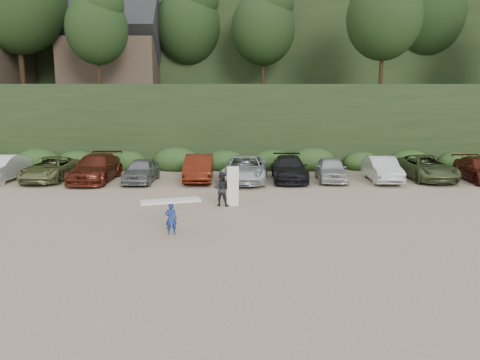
{
  "coord_description": "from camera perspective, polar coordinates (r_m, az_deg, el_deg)",
  "views": [
    {
      "loc": [
        -1.21,
        -18.37,
        5.11
      ],
      "look_at": [
        -0.99,
        3.0,
        1.3
      ],
      "focal_mm": 35.0,
      "sensor_mm": 36.0,
      "label": 1
    }
  ],
  "objects": [
    {
      "name": "parked_cars",
      "position": [
        28.7,
        -0.32,
        1.38
      ],
      "size": [
        37.25,
        6.22,
        1.63
      ],
      "color": "#999A9E",
      "rests_on": "ground"
    },
    {
      "name": "child_surfer",
      "position": [
        17.71,
        -8.43,
        -3.74
      ],
      "size": [
        2.3,
        1.22,
        1.33
      ],
      "color": "navy",
      "rests_on": "ground"
    },
    {
      "name": "adult_surfer",
      "position": [
        22.11,
        -2.13,
        -1.06
      ],
      "size": [
        1.28,
        0.81,
        1.92
      ],
      "color": "black",
      "rests_on": "ground"
    },
    {
      "name": "hillside_backdrop",
      "position": [
        54.65,
        0.44,
        16.53
      ],
      "size": [
        90.0,
        41.5,
        28.0
      ],
      "color": "black",
      "rests_on": "ground"
    },
    {
      "name": "ground",
      "position": [
        19.11,
        3.09,
        -5.42
      ],
      "size": [
        120.0,
        120.0,
        0.0
      ],
      "primitive_type": "plane",
      "color": "tan",
      "rests_on": "ground"
    }
  ]
}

